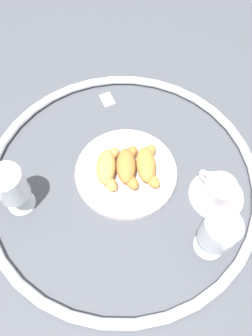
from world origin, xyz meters
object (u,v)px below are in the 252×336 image
(coffee_cup_near, at_px, (218,191))
(juice_glass_left, at_px, (10,186))
(juice_glass_right, at_px, (218,232))
(croissant_extra, at_px, (147,165))
(pastry_plate, at_px, (126,172))
(croissant_small, at_px, (127,166))
(croissant_large, at_px, (107,167))
(sugar_packet, at_px, (107,99))

(coffee_cup_near, xyz_separation_m, juice_glass_left, (0.07, -0.48, 0.07))
(juice_glass_right, bearing_deg, croissant_extra, -138.44)
(pastry_plate, distance_m, croissant_small, 0.03)
(croissant_large, distance_m, juice_glass_left, 0.23)
(juice_glass_left, relative_size, juice_glass_right, 1.00)
(pastry_plate, height_order, juice_glass_left, juice_glass_left)
(croissant_small, height_order, juice_glass_left, juice_glass_left)
(croissant_large, xyz_separation_m, croissant_small, (-0.01, 0.05, 0.00))
(juice_glass_right, xyz_separation_m, sugar_packet, (-0.41, -0.29, -0.09))
(croissant_small, xyz_separation_m, croissant_extra, (-0.01, 0.05, 0.00))
(croissant_extra, xyz_separation_m, coffee_cup_near, (0.05, 0.18, -0.01))
(croissant_large, bearing_deg, croissant_extra, 100.68)
(juice_glass_right, bearing_deg, sugar_packet, -144.68)
(pastry_plate, distance_m, juice_glass_right, 0.28)
(juice_glass_left, relative_size, sugar_packet, 2.80)
(coffee_cup_near, distance_m, juice_glass_left, 0.49)
(pastry_plate, distance_m, sugar_packet, 0.26)
(pastry_plate, distance_m, coffee_cup_near, 0.23)
(croissant_small, xyz_separation_m, sugar_packet, (-0.25, -0.09, -0.04))
(croissant_small, distance_m, sugar_packet, 0.26)
(coffee_cup_near, relative_size, sugar_packet, 2.72)
(croissant_large, xyz_separation_m, sugar_packet, (-0.26, -0.04, -0.04))
(pastry_plate, xyz_separation_m, croissant_large, (0.01, -0.05, 0.03))
(coffee_cup_near, bearing_deg, croissant_small, -99.52)
(pastry_plate, relative_size, juice_glass_left, 1.87)
(croissant_large, bearing_deg, croissant_small, 100.68)
(croissant_small, height_order, coffee_cup_near, croissant_small)
(juice_glass_left, height_order, sugar_packet, juice_glass_left)
(croissant_extra, relative_size, juice_glass_right, 0.97)
(croissant_large, height_order, juice_glass_left, juice_glass_left)
(juice_glass_right, height_order, sugar_packet, juice_glass_right)
(pastry_plate, bearing_deg, juice_glass_right, 51.37)
(croissant_large, bearing_deg, coffee_cup_near, 84.06)
(juice_glass_left, xyz_separation_m, sugar_packet, (-0.36, 0.16, -0.09))
(pastry_plate, relative_size, croissant_large, 1.92)
(croissant_extra, relative_size, sugar_packet, 2.71)
(pastry_plate, bearing_deg, croissant_small, 96.86)
(croissant_extra, height_order, juice_glass_left, juice_glass_left)
(croissant_small, relative_size, juice_glass_right, 0.97)
(coffee_cup_near, height_order, juice_glass_right, juice_glass_right)
(croissant_large, bearing_deg, juice_glass_right, 58.20)
(croissant_small, relative_size, sugar_packet, 2.72)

